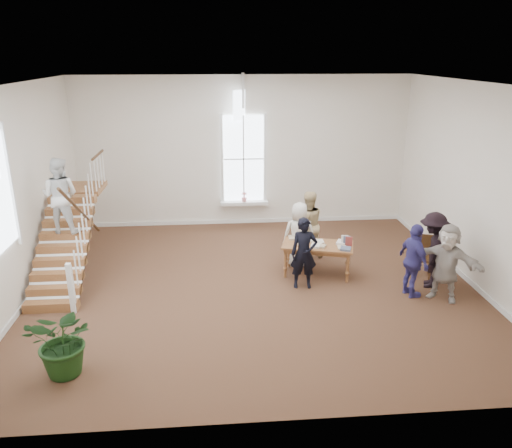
{
  "coord_description": "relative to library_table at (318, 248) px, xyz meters",
  "views": [
    {
      "loc": [
        -0.86,
        -10.4,
        5.11
      ],
      "look_at": [
        0.04,
        0.4,
        1.36
      ],
      "focal_mm": 35.0,
      "sensor_mm": 36.0,
      "label": 1
    }
  ],
  "objects": [
    {
      "name": "staircase",
      "position": [
        -5.88,
        0.26,
        0.93
      ],
      "size": [
        1.1,
        4.1,
        2.92
      ],
      "color": "brown",
      "rests_on": "ground"
    },
    {
      "name": "side_chair",
      "position": [
        2.49,
        -0.25,
        -0.13
      ],
      "size": [
        0.56,
        0.56,
        1.01
      ],
      "rotation": [
        0.0,
        0.0,
        -0.36
      ],
      "color": "#3A1F0F",
      "rests_on": "ground"
    },
    {
      "name": "person_yellow",
      "position": [
        -0.06,
        1.1,
        0.2
      ],
      "size": [
        0.97,
        0.81,
        1.78
      ],
      "primitive_type": "imported",
      "rotation": [
        0.0,
        0.0,
        3.31
      ],
      "color": "#CFB581",
      "rests_on": "ground"
    },
    {
      "name": "floor_plant",
      "position": [
        -4.94,
        -3.56,
        -0.07
      ],
      "size": [
        1.38,
        1.28,
        1.25
      ],
      "primitive_type": "imported",
      "rotation": [
        0.0,
        0.0,
        -0.33
      ],
      "color": "#153310",
      "rests_on": "ground"
    },
    {
      "name": "elderly_woman",
      "position": [
        -0.36,
        0.6,
        0.12
      ],
      "size": [
        0.82,
        0.56,
        1.63
      ],
      "primitive_type": "imported",
      "rotation": [
        0.0,
        0.0,
        3.09
      ],
      "color": "silver",
      "rests_on": "ground"
    },
    {
      "name": "woman_cluster_b",
      "position": [
        2.43,
        -0.82,
        0.19
      ],
      "size": [
        1.03,
        1.3,
        1.76
      ],
      "primitive_type": "imported",
      "rotation": [
        0.0,
        0.0,
        4.32
      ],
      "color": "black",
      "rests_on": "ground"
    },
    {
      "name": "library_table",
      "position": [
        0.0,
        0.0,
        0.0
      ],
      "size": [
        1.82,
        1.24,
        0.84
      ],
      "rotation": [
        0.0,
        0.0,
        -0.27
      ],
      "color": "brown",
      "rests_on": "ground"
    },
    {
      "name": "woman_cluster_a",
      "position": [
        1.83,
        -1.27,
        0.14
      ],
      "size": [
        0.6,
        1.04,
        1.66
      ],
      "primitive_type": "imported",
      "rotation": [
        0.0,
        0.0,
        1.78
      ],
      "color": "#3C3682",
      "rests_on": "ground"
    },
    {
      "name": "room_shell",
      "position": [
        -1.54,
        3.9,
        -0.29
      ],
      "size": [
        10.49,
        10.0,
        10.0
      ],
      "color": "silver",
      "rests_on": "ground"
    },
    {
      "name": "woman_cluster_c",
      "position": [
        2.46,
        -1.47,
        0.16
      ],
      "size": [
        1.56,
        1.38,
        1.71
      ],
      "primitive_type": "imported",
      "rotation": [
        0.0,
        0.0,
        5.62
      ],
      "color": "#B9B0A7",
      "rests_on": "ground"
    },
    {
      "name": "ground",
      "position": [
        -1.54,
        -0.49,
        -0.69
      ],
      "size": [
        10.0,
        10.0,
        0.0
      ],
      "primitive_type": "plane",
      "color": "#4B291D",
      "rests_on": "ground"
    },
    {
      "name": "police_officer",
      "position": [
        -0.46,
        -0.65,
        0.13
      ],
      "size": [
        0.62,
        0.43,
        1.65
      ],
      "primitive_type": "imported",
      "rotation": [
        0.0,
        0.0,
        -0.05
      ],
      "color": "black",
      "rests_on": "ground"
    }
  ]
}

